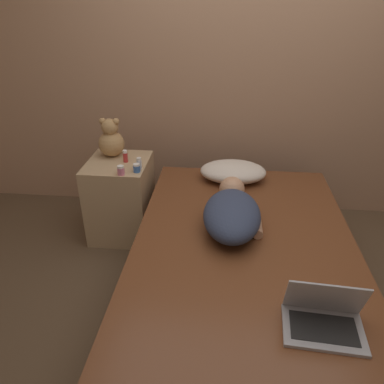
# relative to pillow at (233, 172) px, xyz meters

# --- Properties ---
(ground_plane) EXTENTS (12.00, 12.00, 0.00)m
(ground_plane) POSITION_rel_pillow_xyz_m (0.07, -0.81, -0.55)
(ground_plane) COLOR brown
(wall_back) EXTENTS (8.00, 0.06, 2.60)m
(wall_back) POSITION_rel_pillow_xyz_m (0.07, 0.49, 0.75)
(wall_back) COLOR tan
(wall_back) RESTS_ON ground_plane
(bed) EXTENTS (1.31, 2.05, 0.48)m
(bed) POSITION_rel_pillow_xyz_m (0.07, -0.81, -0.31)
(bed) COLOR #2D2319
(bed) RESTS_ON ground_plane
(nightstand) EXTENTS (0.46, 0.50, 0.63)m
(nightstand) POSITION_rel_pillow_xyz_m (-0.87, -0.07, -0.24)
(nightstand) COLOR tan
(nightstand) RESTS_ON ground_plane
(pillow) EXTENTS (0.50, 0.34, 0.14)m
(pillow) POSITION_rel_pillow_xyz_m (0.00, 0.00, 0.00)
(pillow) COLOR beige
(pillow) RESTS_ON bed
(person_lying) EXTENTS (0.36, 0.72, 0.20)m
(person_lying) POSITION_rel_pillow_xyz_m (-0.01, -0.63, 0.03)
(person_lying) COLOR #2D3851
(person_lying) RESTS_ON bed
(laptop) EXTENTS (0.35, 0.25, 0.23)m
(laptop) POSITION_rel_pillow_xyz_m (0.38, -1.39, -0.02)
(laptop) COLOR #9E9EA3
(laptop) RESTS_ON bed
(teddy_bear) EXTENTS (0.20, 0.20, 0.30)m
(teddy_bear) POSITION_rel_pillow_xyz_m (-0.94, 0.05, 0.20)
(teddy_bear) COLOR tan
(teddy_bear) RESTS_ON nightstand
(bottle_blue) EXTENTS (0.05, 0.05, 0.06)m
(bottle_blue) POSITION_rel_pillow_xyz_m (-0.68, -0.23, 0.10)
(bottle_blue) COLOR #3866B2
(bottle_blue) RESTS_ON nightstand
(bottle_clear) EXTENTS (0.04, 0.04, 0.09)m
(bottle_clear) POSITION_rel_pillow_xyz_m (-0.68, -0.18, 0.12)
(bottle_clear) COLOR silver
(bottle_clear) RESTS_ON nightstand
(bottle_red) EXTENTS (0.03, 0.03, 0.09)m
(bottle_red) POSITION_rel_pillow_xyz_m (-0.81, -0.06, 0.12)
(bottle_red) COLOR #B72D2D
(bottle_red) RESTS_ON nightstand
(bottle_pink) EXTENTS (0.05, 0.05, 0.07)m
(bottle_pink) POSITION_rel_pillow_xyz_m (-0.78, -0.28, 0.11)
(bottle_pink) COLOR pink
(bottle_pink) RESTS_ON nightstand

